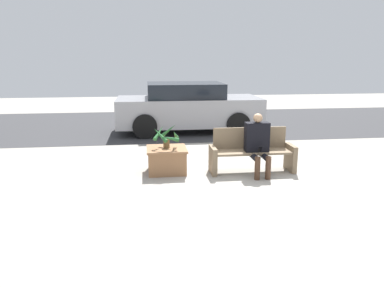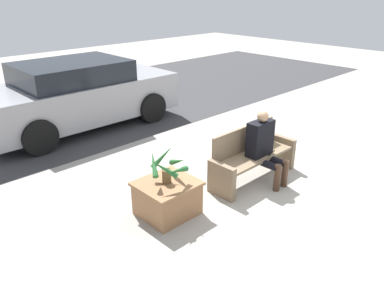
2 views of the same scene
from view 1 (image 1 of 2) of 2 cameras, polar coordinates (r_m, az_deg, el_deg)
ground_plane at (r=7.31m, az=9.22°, el=-4.72°), size 30.00×30.00×0.00m
road_surface at (r=12.89m, az=1.97°, el=3.25°), size 20.00×6.00×0.01m
bench at (r=7.46m, az=9.07°, el=-1.15°), size 1.66×0.50×0.85m
person_seated at (r=7.26m, az=10.01°, el=0.35°), size 0.46×0.61×1.17m
planter_box at (r=7.36m, az=-3.87°, el=-2.31°), size 0.77×0.72×0.49m
potted_plant at (r=7.23m, az=-3.94°, el=1.24°), size 0.53×0.54×0.47m
parked_car at (r=11.31m, az=-0.63°, el=5.61°), size 4.26×1.98×1.47m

